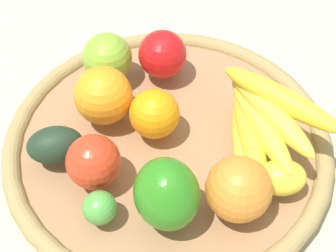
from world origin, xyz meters
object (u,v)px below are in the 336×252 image
Objects in this scene: banana_bunch at (261,121)px; lime_0 at (100,208)px; avocado at (55,145)px; apple_0 at (162,54)px; lemon_0 at (281,178)px; apple_2 at (93,162)px; bell_pepper at (167,194)px; orange_1 at (239,189)px; orange_0 at (103,95)px; orange_2 at (154,114)px; apple_1 at (107,58)px.

lime_0 is at bearing 32.92° from banana_bunch.
banana_bunch is at bearing -171.66° from avocado.
apple_0 reaches higher than avocado.
avocado reaches higher than lemon_0.
bell_pepper is at bearing 151.65° from apple_2.
apple_2 reaches higher than avocado.
orange_1 is 0.17m from lime_0.
bell_pepper is 0.11m from apple_2.
lemon_0 is at bearing 154.69° from orange_0.
apple_2 is at bearing -75.83° from lime_0.
lemon_0 is at bearing -166.32° from lime_0.
apple_0 is at bearing -91.87° from orange_2.
apple_2 is at bearing 91.01° from orange_0.
apple_2 is (0.24, -0.00, 0.01)m from lemon_0.
avocado is at bearing 72.96° from apple_1.
bell_pepper is (0.14, 0.05, 0.03)m from lemon_0.
banana_bunch reaches higher than apple_0.
banana_bunch reaches higher than orange_1.
bell_pepper is (-0.02, 0.26, 0.01)m from apple_0.
avocado is at bearing -51.41° from lime_0.
avocado is 1.00× the size of apple_1.
orange_2 is at bearing -47.60° from orange_1.
orange_1 is at bearing 164.38° from avocado.
lime_0 is at bearing 77.00° from apple_0.
orange_1 is 1.09× the size of avocado.
apple_0 is 1.17× the size of lemon_0.
avocado is 0.17m from apple_1.
orange_1 is 1.91× the size of lime_0.
orange_2 is 0.14m from bell_pepper.
orange_2 is at bearing -157.23° from avocado.
lime_0 is (-0.07, 0.09, -0.00)m from avocado.
apple_2 is 0.94× the size of apple_1.
orange_0 is 0.24m from orange_1.
bell_pepper is at bearing 112.85° from apple_1.
apple_1 is (0.08, -0.11, 0.00)m from orange_2.
orange_0 is at bearing 93.69° from apple_1.
apple_2 is at bearing 18.40° from banana_bunch.
apple_0 is 0.27m from lemon_0.
lemon_0 is 0.07m from orange_1.
orange_1 reaches higher than avocado.
lime_0 is at bearing 128.59° from avocado.
avocado is at bearing 52.74° from apple_0.
orange_1 reaches higher than apple_0.
lemon_0 is 0.76× the size of orange_0.
bell_pepper is at bearing 18.70° from lemon_0.
orange_0 reaches higher than lime_0.
avocado is at bearing 55.08° from orange_0.
orange_1 reaches higher than apple_2.
orange_0 is (0.24, -0.11, 0.02)m from lemon_0.
apple_0 is at bearing -129.09° from orange_0.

